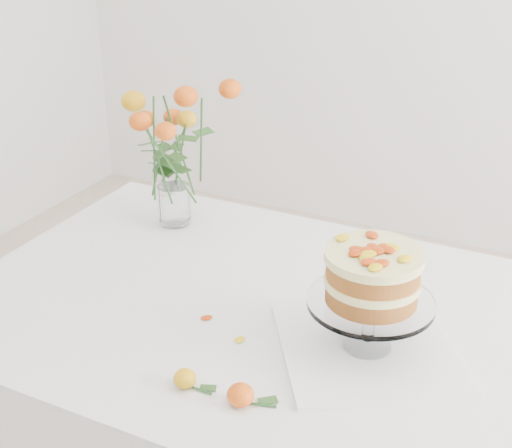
{
  "coord_description": "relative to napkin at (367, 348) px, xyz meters",
  "views": [
    {
      "loc": [
        0.54,
        -1.2,
        1.6
      ],
      "look_at": [
        -0.1,
        0.11,
        0.89
      ],
      "focal_mm": 50.0,
      "sensor_mm": 36.0,
      "label": 1
    }
  ],
  "objects": [
    {
      "name": "stray_petal_a",
      "position": [
        -0.34,
        -0.04,
        -0.0
      ],
      "size": [
        0.03,
        0.02,
        0.0
      ],
      "primitive_type": "ellipsoid",
      "color": "yellow",
      "rests_on": "table"
    },
    {
      "name": "stray_petal_b",
      "position": [
        -0.24,
        -0.08,
        -0.0
      ],
      "size": [
        0.03,
        0.02,
        0.0
      ],
      "primitive_type": "ellipsoid",
      "color": "yellow",
      "rests_on": "table"
    },
    {
      "name": "rose_vase",
      "position": [
        -0.65,
        0.33,
        0.25
      ],
      "size": [
        0.34,
        0.34,
        0.44
      ],
      "rotation": [
        0.0,
        0.0,
        -0.23
      ],
      "color": "white",
      "rests_on": "table"
    },
    {
      "name": "napkin",
      "position": [
        0.0,
        0.0,
        0.0
      ],
      "size": [
        0.46,
        0.46,
        0.01
      ],
      "primitive_type": "cube",
      "rotation": [
        0.0,
        0.0,
        0.57
      ],
      "color": "white",
      "rests_on": "table"
    },
    {
      "name": "loose_rose_far",
      "position": [
        -0.15,
        -0.25,
        0.02
      ],
      "size": [
        0.09,
        0.05,
        0.04
      ],
      "rotation": [
        0.0,
        0.0,
        0.29
      ],
      "color": "#CF5E0A",
      "rests_on": "table"
    },
    {
      "name": "loose_rose_near",
      "position": [
        -0.26,
        -0.25,
        0.01
      ],
      "size": [
        0.08,
        0.04,
        0.04
      ],
      "rotation": [
        0.0,
        0.0,
        -0.01
      ],
      "color": "orange",
      "rests_on": "table"
    },
    {
      "name": "cake_stand",
      "position": [
        0.0,
        0.0,
        0.15
      ],
      "size": [
        0.25,
        0.25,
        0.22
      ],
      "rotation": [
        0.0,
        0.0,
        0.0
      ],
      "color": "white",
      "rests_on": "napkin"
    },
    {
      "name": "table",
      "position": [
        -0.22,
        0.06,
        -0.09
      ],
      "size": [
        1.43,
        0.93,
        0.76
      ],
      "color": "tan",
      "rests_on": "ground"
    }
  ]
}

